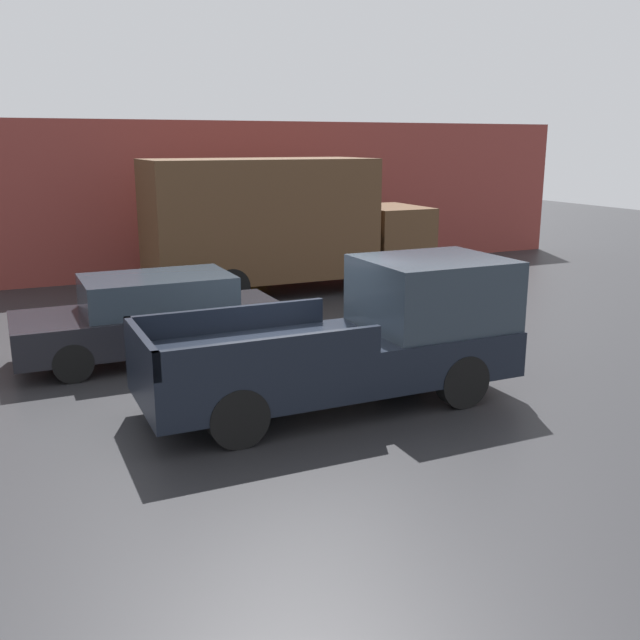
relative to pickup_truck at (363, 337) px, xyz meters
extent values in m
plane|color=#232326|center=(-0.63, 0.94, -0.99)|extent=(60.00, 60.00, 0.00)
cube|color=brown|center=(-0.63, 11.42, 1.23)|extent=(28.00, 0.15, 4.45)
cube|color=black|center=(-0.53, 0.00, -0.28)|extent=(5.61, 1.99, 0.68)
cube|color=#28333D|center=(1.21, 0.00, 0.59)|extent=(2.13, 1.87, 1.06)
cube|color=black|center=(-1.80, 0.95, 0.25)|extent=(3.09, 0.10, 0.38)
cube|color=black|center=(-1.80, -0.95, 0.25)|extent=(3.09, 0.10, 0.38)
cube|color=black|center=(-3.29, 0.00, 0.25)|extent=(0.10, 1.99, 0.38)
cylinder|color=black|center=(1.21, 0.88, -0.59)|extent=(0.81, 0.26, 0.81)
cylinder|color=black|center=(1.21, -0.88, -0.59)|extent=(0.81, 0.26, 0.81)
cylinder|color=black|center=(-2.27, 0.88, -0.59)|extent=(0.81, 0.26, 0.81)
cylinder|color=black|center=(-2.27, -0.88, -0.59)|extent=(0.81, 0.26, 0.81)
cube|color=black|center=(-2.46, 3.55, -0.40)|extent=(4.75, 1.91, 0.62)
cube|color=#28333D|center=(-2.32, 3.55, 0.22)|extent=(2.61, 1.68, 0.61)
cylinder|color=black|center=(-0.99, 4.41, -0.66)|extent=(0.66, 0.22, 0.66)
cylinder|color=black|center=(-0.99, 2.70, -0.66)|extent=(0.66, 0.22, 0.66)
cylinder|color=black|center=(-3.93, 4.41, -0.66)|extent=(0.66, 0.22, 0.66)
cylinder|color=black|center=(-3.93, 2.70, -0.66)|extent=(0.66, 0.22, 0.66)
cube|color=#4C331E|center=(5.17, 8.19, 0.28)|extent=(1.66, 2.35, 1.68)
cube|color=#4C331E|center=(1.33, 8.19, 0.94)|extent=(5.73, 2.47, 3.01)
cylinder|color=black|center=(4.87, 9.29, -0.54)|extent=(0.91, 0.30, 0.91)
cylinder|color=black|center=(4.87, 7.09, -0.54)|extent=(0.91, 0.30, 0.91)
cylinder|color=black|center=(0.16, 9.29, -0.54)|extent=(0.91, 0.30, 0.91)
cylinder|color=black|center=(0.16, 7.09, -0.54)|extent=(0.91, 0.30, 0.91)
cube|color=gold|center=(2.26, 11.10, -0.45)|extent=(0.45, 0.40, 1.07)
camera|label=1|loc=(-4.87, -9.12, 2.85)|focal=40.00mm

